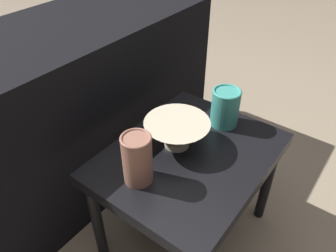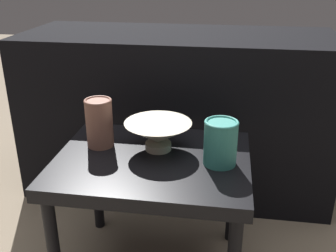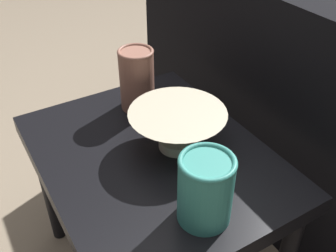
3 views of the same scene
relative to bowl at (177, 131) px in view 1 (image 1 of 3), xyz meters
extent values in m
plane|color=#7F705B|center=(-0.01, -0.06, -0.47)|extent=(8.00, 8.00, 0.00)
cube|color=black|center=(-0.01, -0.06, -0.07)|extent=(0.57, 0.45, 0.04)
cylinder|color=black|center=(0.24, -0.24, -0.28)|extent=(0.04, 0.04, 0.37)
cylinder|color=black|center=(-0.26, 0.13, -0.28)|extent=(0.04, 0.04, 0.37)
cylinder|color=black|center=(0.24, 0.13, -0.28)|extent=(0.04, 0.04, 0.37)
cube|color=black|center=(-0.01, 0.52, -0.13)|extent=(1.27, 0.50, 0.67)
cylinder|color=#B2A88E|center=(0.00, 0.00, -0.04)|extent=(0.08, 0.08, 0.02)
cone|color=#B2A88E|center=(0.00, 0.00, 0.00)|extent=(0.20, 0.20, 0.07)
cylinder|color=brown|center=(-0.18, 0.00, 0.02)|extent=(0.08, 0.08, 0.15)
torus|color=brown|center=(-0.18, 0.00, 0.09)|extent=(0.08, 0.08, 0.01)
cylinder|color=teal|center=(0.19, -0.06, 0.01)|extent=(0.09, 0.09, 0.13)
torus|color=teal|center=(0.19, -0.06, 0.07)|extent=(0.10, 0.10, 0.01)
camera|label=1|loc=(-0.64, -0.45, 0.63)|focal=35.00mm
camera|label=2|loc=(0.19, -1.06, 0.48)|focal=42.00mm
camera|label=3|loc=(0.55, -0.35, 0.48)|focal=42.00mm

